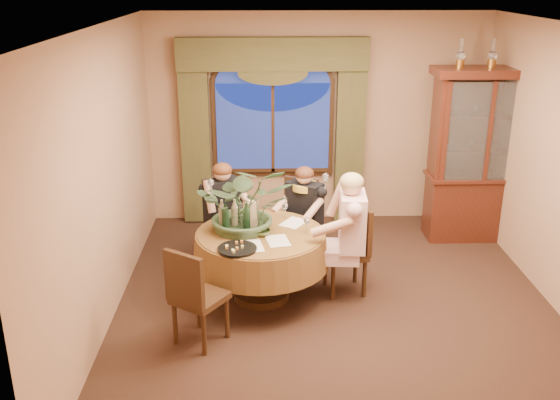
{
  "coord_description": "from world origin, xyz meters",
  "views": [
    {
      "loc": [
        -0.72,
        -5.69,
        3.25
      ],
      "look_at": [
        -0.57,
        0.19,
        1.1
      ],
      "focal_mm": 40.0,
      "sensor_mm": 36.0,
      "label": 1
    }
  ],
  "objects_px": {
    "china_cabinet": "(481,156)",
    "oil_lamp_left": "(461,53)",
    "wine_bottle_2": "(225,218)",
    "person_scarf": "(305,217)",
    "dining_table": "(261,265)",
    "centerpiece_plant": "(245,172)",
    "oil_lamp_center": "(493,53)",
    "chair_back": "(230,224)",
    "wine_bottle_4": "(222,215)",
    "stoneware_vase": "(250,215)",
    "person_back": "(223,215)",
    "chair_right": "(345,250)",
    "oil_lamp_right": "(524,53)",
    "wine_bottle_1": "(235,214)",
    "chair_back_right": "(295,222)",
    "wine_bottle_3": "(236,211)",
    "person_pink": "(351,238)",
    "chair_front_left": "(200,295)",
    "wine_bottle_0": "(247,218)",
    "olive_bowl": "(262,233)"
  },
  "relations": [
    {
      "from": "oil_lamp_center",
      "to": "stoneware_vase",
      "type": "relative_size",
      "value": 1.16
    },
    {
      "from": "chair_back",
      "to": "wine_bottle_4",
      "type": "height_order",
      "value": "wine_bottle_4"
    },
    {
      "from": "chair_right",
      "to": "wine_bottle_2",
      "type": "relative_size",
      "value": 2.91
    },
    {
      "from": "wine_bottle_3",
      "to": "wine_bottle_4",
      "type": "bearing_deg",
      "value": -142.24
    },
    {
      "from": "china_cabinet",
      "to": "stoneware_vase",
      "type": "xyz_separation_m",
      "value": [
        -2.86,
        -1.46,
        -0.2
      ]
    },
    {
      "from": "china_cabinet",
      "to": "wine_bottle_2",
      "type": "relative_size",
      "value": 6.62
    },
    {
      "from": "oil_lamp_center",
      "to": "person_back",
      "type": "distance_m",
      "value": 3.71
    },
    {
      "from": "dining_table",
      "to": "centerpiece_plant",
      "type": "relative_size",
      "value": 1.33
    },
    {
      "from": "olive_bowl",
      "to": "wine_bottle_4",
      "type": "distance_m",
      "value": 0.46
    },
    {
      "from": "chair_front_left",
      "to": "wine_bottle_1",
      "type": "relative_size",
      "value": 2.91
    },
    {
      "from": "chair_back",
      "to": "wine_bottle_4",
      "type": "bearing_deg",
      "value": 65.45
    },
    {
      "from": "person_scarf",
      "to": "centerpiece_plant",
      "type": "bearing_deg",
      "value": 78.48
    },
    {
      "from": "centerpiece_plant",
      "to": "wine_bottle_4",
      "type": "height_order",
      "value": "centerpiece_plant"
    },
    {
      "from": "oil_lamp_center",
      "to": "person_scarf",
      "type": "bearing_deg",
      "value": -160.01
    },
    {
      "from": "chair_right",
      "to": "stoneware_vase",
      "type": "height_order",
      "value": "stoneware_vase"
    },
    {
      "from": "oil_lamp_left",
      "to": "wine_bottle_2",
      "type": "relative_size",
      "value": 1.03
    },
    {
      "from": "oil_lamp_left",
      "to": "oil_lamp_right",
      "type": "relative_size",
      "value": 1.0
    },
    {
      "from": "wine_bottle_0",
      "to": "wine_bottle_4",
      "type": "relative_size",
      "value": 1.0
    },
    {
      "from": "chair_back",
      "to": "centerpiece_plant",
      "type": "bearing_deg",
      "value": 83.34
    },
    {
      "from": "oil_lamp_right",
      "to": "stoneware_vase",
      "type": "relative_size",
      "value": 1.16
    },
    {
      "from": "oil_lamp_right",
      "to": "wine_bottle_0",
      "type": "bearing_deg",
      "value": -154.22
    },
    {
      "from": "chair_right",
      "to": "centerpiece_plant",
      "type": "relative_size",
      "value": 0.9
    },
    {
      "from": "oil_lamp_left",
      "to": "chair_right",
      "type": "height_order",
      "value": "oil_lamp_left"
    },
    {
      "from": "china_cabinet",
      "to": "oil_lamp_right",
      "type": "xyz_separation_m",
      "value": [
        0.38,
        0.0,
        1.26
      ]
    },
    {
      "from": "person_scarf",
      "to": "centerpiece_plant",
      "type": "distance_m",
      "value": 1.18
    },
    {
      "from": "china_cabinet",
      "to": "chair_front_left",
      "type": "distance_m",
      "value": 4.12
    },
    {
      "from": "chair_right",
      "to": "wine_bottle_1",
      "type": "distance_m",
      "value": 1.24
    },
    {
      "from": "chair_back_right",
      "to": "wine_bottle_1",
      "type": "bearing_deg",
      "value": 74.99
    },
    {
      "from": "china_cabinet",
      "to": "person_pink",
      "type": "relative_size",
      "value": 1.56
    },
    {
      "from": "person_pink",
      "to": "wine_bottle_0",
      "type": "bearing_deg",
      "value": 91.64
    },
    {
      "from": "wine_bottle_3",
      "to": "person_pink",
      "type": "bearing_deg",
      "value": -11.82
    },
    {
      "from": "wine_bottle_4",
      "to": "stoneware_vase",
      "type": "bearing_deg",
      "value": 5.5
    },
    {
      "from": "dining_table",
      "to": "person_back",
      "type": "distance_m",
      "value": 0.93
    },
    {
      "from": "wine_bottle_0",
      "to": "wine_bottle_1",
      "type": "distance_m",
      "value": 0.17
    },
    {
      "from": "dining_table",
      "to": "centerpiece_plant",
      "type": "bearing_deg",
      "value": 143.2
    },
    {
      "from": "person_back",
      "to": "stoneware_vase",
      "type": "bearing_deg",
      "value": 86.97
    },
    {
      "from": "china_cabinet",
      "to": "oil_lamp_left",
      "type": "bearing_deg",
      "value": 180.0
    },
    {
      "from": "person_scarf",
      "to": "wine_bottle_2",
      "type": "distance_m",
      "value": 1.18
    },
    {
      "from": "person_back",
      "to": "wine_bottle_1",
      "type": "relative_size",
      "value": 3.84
    },
    {
      "from": "person_back",
      "to": "chair_back",
      "type": "bearing_deg",
      "value": -154.94
    },
    {
      "from": "person_back",
      "to": "wine_bottle_4",
      "type": "xyz_separation_m",
      "value": [
        0.04,
        -0.7,
        0.28
      ]
    },
    {
      "from": "chair_back",
      "to": "person_pink",
      "type": "xyz_separation_m",
      "value": [
        1.29,
        -0.94,
        0.22
      ]
    },
    {
      "from": "centerpiece_plant",
      "to": "person_pink",
      "type": "bearing_deg",
      "value": -9.13
    },
    {
      "from": "person_pink",
      "to": "wine_bottle_3",
      "type": "height_order",
      "value": "person_pink"
    },
    {
      "from": "oil_lamp_right",
      "to": "wine_bottle_4",
      "type": "bearing_deg",
      "value": -157.17
    },
    {
      "from": "chair_front_left",
      "to": "wine_bottle_3",
      "type": "xyz_separation_m",
      "value": [
        0.3,
        1.0,
        0.44
      ]
    },
    {
      "from": "chair_right",
      "to": "chair_back_right",
      "type": "xyz_separation_m",
      "value": [
        -0.5,
        0.8,
        0.0
      ]
    },
    {
      "from": "oil_lamp_left",
      "to": "wine_bottle_2",
      "type": "bearing_deg",
      "value": -150.02
    },
    {
      "from": "stoneware_vase",
      "to": "china_cabinet",
      "type": "bearing_deg",
      "value": 27.01
    },
    {
      "from": "centerpiece_plant",
      "to": "olive_bowl",
      "type": "distance_m",
      "value": 0.64
    }
  ]
}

